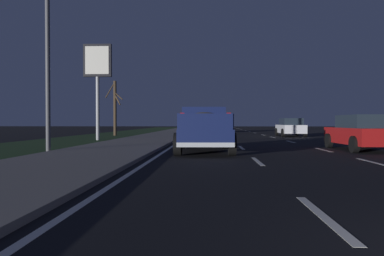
% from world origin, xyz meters
% --- Properties ---
extents(ground, '(144.00, 144.00, 0.00)m').
position_xyz_m(ground, '(27.00, 0.00, 0.00)').
color(ground, black).
extents(sidewalk_shoulder, '(108.00, 4.00, 0.12)m').
position_xyz_m(sidewalk_shoulder, '(27.00, 7.45, 0.06)').
color(sidewalk_shoulder, slate).
rests_on(sidewalk_shoulder, ground).
extents(grass_verge, '(108.00, 6.00, 0.01)m').
position_xyz_m(grass_verge, '(27.00, 12.45, 0.00)').
color(grass_verge, '#1E3819').
rests_on(grass_verge, ground).
extents(lane_markings, '(108.56, 7.04, 0.01)m').
position_xyz_m(lane_markings, '(30.17, 3.03, 0.00)').
color(lane_markings, silver).
rests_on(lane_markings, ground).
extents(pickup_truck, '(5.49, 2.42, 1.87)m').
position_xyz_m(pickup_truck, '(12.89, 3.50, 0.98)').
color(pickup_truck, '#141E4C').
rests_on(pickup_truck, ground).
extents(sedan_white, '(4.41, 2.04, 1.54)m').
position_xyz_m(sedan_white, '(29.46, -3.63, 0.78)').
color(sedan_white, silver).
rests_on(sedan_white, ground).
extents(sedan_green, '(4.42, 2.05, 1.54)m').
position_xyz_m(sedan_green, '(40.42, 3.34, 0.78)').
color(sedan_green, '#14592D').
rests_on(sedan_green, ground).
extents(sedan_red, '(4.43, 2.07, 1.54)m').
position_xyz_m(sedan_red, '(13.94, -3.38, 0.78)').
color(sedan_red, maroon).
rests_on(sedan_red, ground).
extents(gas_price_sign, '(0.27, 1.90, 6.49)m').
position_xyz_m(gas_price_sign, '(22.04, 10.85, 4.85)').
color(gas_price_sign, '#99999E').
rests_on(gas_price_sign, ground).
extents(street_light_near, '(0.36, 1.97, 7.41)m').
position_xyz_m(street_light_near, '(11.79, 9.34, 4.51)').
color(street_light_near, '#4C4C51').
rests_on(street_light_near, ground).
extents(bare_tree_far, '(0.57, 1.60, 4.95)m').
position_xyz_m(bare_tree_far, '(30.44, 11.88, 2.60)').
color(bare_tree_far, '#423323').
rests_on(bare_tree_far, ground).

